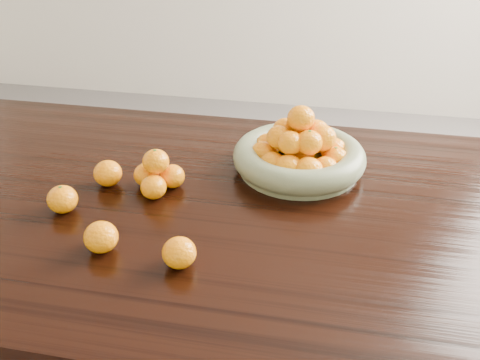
% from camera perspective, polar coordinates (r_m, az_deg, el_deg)
% --- Properties ---
extents(dining_table, '(2.00, 1.00, 0.75)m').
position_cam_1_polar(dining_table, '(1.30, 1.43, -6.18)').
color(dining_table, black).
rests_on(dining_table, ground).
extents(fruit_bowl, '(0.34, 0.34, 0.18)m').
position_cam_1_polar(fruit_bowl, '(1.38, 6.33, 2.83)').
color(fruit_bowl, gray).
rests_on(fruit_bowl, dining_table).
extents(orange_pyramid, '(0.13, 0.12, 0.11)m').
position_cam_1_polar(orange_pyramid, '(1.31, -8.84, 0.57)').
color(orange_pyramid, '#FF9207').
rests_on(orange_pyramid, dining_table).
extents(loose_orange_0, '(0.07, 0.07, 0.06)m').
position_cam_1_polar(loose_orange_0, '(1.28, -18.41, -1.96)').
color(loose_orange_0, '#FF9207').
rests_on(loose_orange_0, dining_table).
extents(loose_orange_1, '(0.07, 0.07, 0.07)m').
position_cam_1_polar(loose_orange_1, '(1.13, -14.61, -5.91)').
color(loose_orange_1, '#FF9207').
rests_on(loose_orange_1, dining_table).
extents(loose_orange_2, '(0.07, 0.07, 0.06)m').
position_cam_1_polar(loose_orange_2, '(1.06, -6.50, -7.71)').
color(loose_orange_2, '#FF9207').
rests_on(loose_orange_2, dining_table).
extents(loose_orange_3, '(0.07, 0.07, 0.06)m').
position_cam_1_polar(loose_orange_3, '(1.36, -13.92, 0.70)').
color(loose_orange_3, '#FF9207').
rests_on(loose_orange_3, dining_table).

